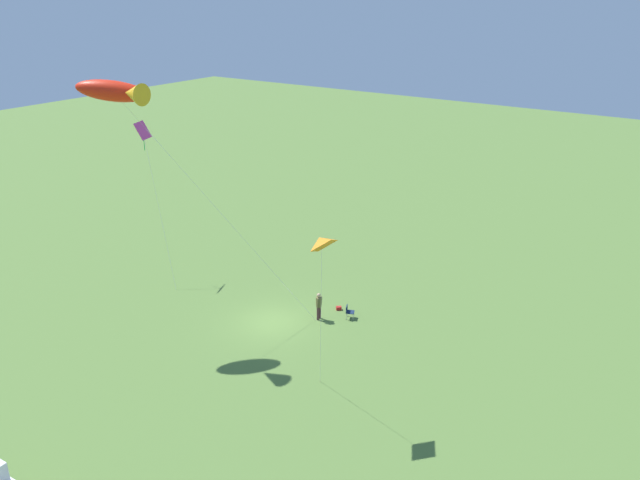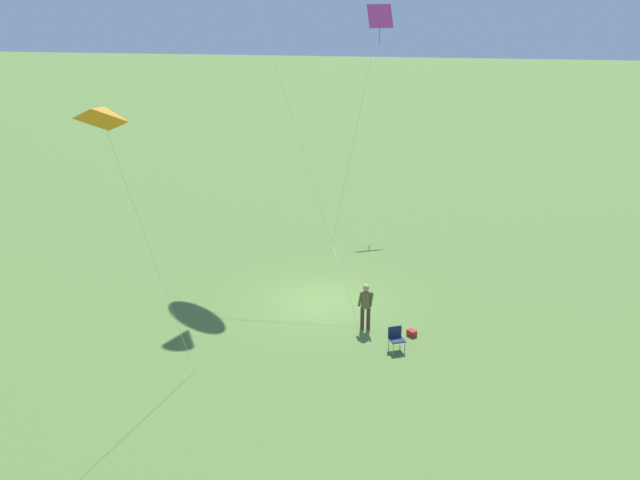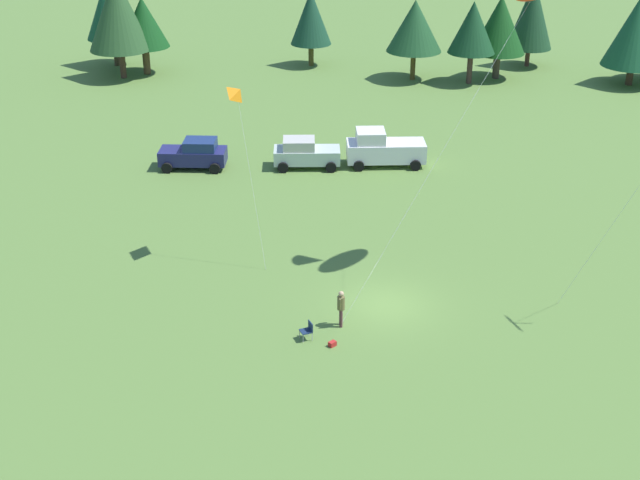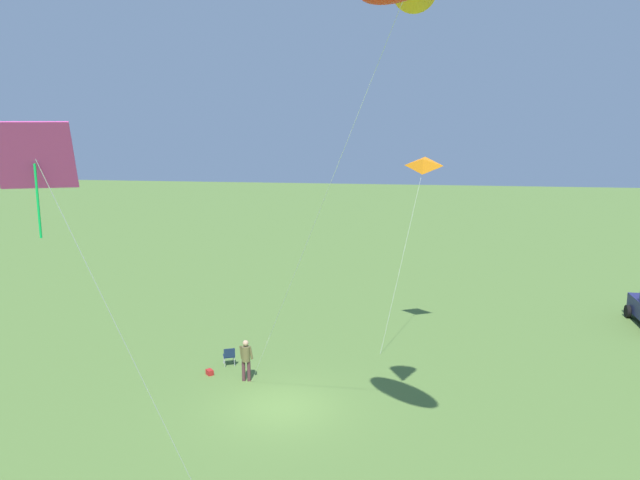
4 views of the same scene
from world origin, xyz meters
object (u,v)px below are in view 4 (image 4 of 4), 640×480
(folding_chair, at_px, (229,355))
(kite_diamond_rainbow, at_px, (39,168))
(person_kite_flyer, at_px, (246,357))
(backpack_on_grass, at_px, (210,372))
(kite_delta_orange, at_px, (423,164))

(folding_chair, xyz_separation_m, kite_diamond_rainbow, (15.24, 1.48, 9.27))
(person_kite_flyer, distance_m, backpack_on_grass, 1.94)
(person_kite_flyer, xyz_separation_m, kite_delta_orange, (-4.79, 6.96, 7.51))
(folding_chair, bearing_deg, kite_diamond_rainbow, 162.31)
(folding_chair, relative_size, backpack_on_grass, 2.56)
(person_kite_flyer, bearing_deg, folding_chair, 34.92)
(person_kite_flyer, bearing_deg, kite_delta_orange, -58.91)
(person_kite_flyer, height_order, kite_diamond_rainbow, kite_diamond_rainbow)
(folding_chair, bearing_deg, kite_delta_orange, -90.69)
(backpack_on_grass, height_order, kite_diamond_rainbow, kite_diamond_rainbow)
(backpack_on_grass, bearing_deg, person_kite_flyer, 77.61)
(kite_diamond_rainbow, bearing_deg, folding_chair, -174.46)
(person_kite_flyer, height_order, kite_delta_orange, kite_delta_orange)
(backpack_on_grass, distance_m, kite_diamond_rainbow, 17.27)
(person_kite_flyer, xyz_separation_m, backpack_on_grass, (-0.37, -1.68, -0.91))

